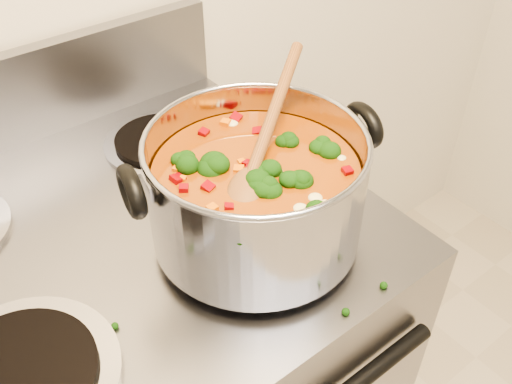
% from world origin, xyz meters
% --- Properties ---
extents(stockpot, '(0.35, 0.29, 0.17)m').
position_xyz_m(stockpot, '(0.16, 1.02, 1.01)').
color(stockpot, '#A9A9B1').
rests_on(stockpot, electric_range).
extents(wooden_spoon, '(0.26, 0.20, 0.10)m').
position_xyz_m(wooden_spoon, '(0.17, 1.04, 1.07)').
color(wooden_spoon, brown).
rests_on(wooden_spoon, stockpot).
extents(cooktop_crumbs, '(0.37, 0.25, 0.01)m').
position_xyz_m(cooktop_crumbs, '(0.24, 1.11, 0.92)').
color(cooktop_crumbs, black).
rests_on(cooktop_crumbs, electric_range).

